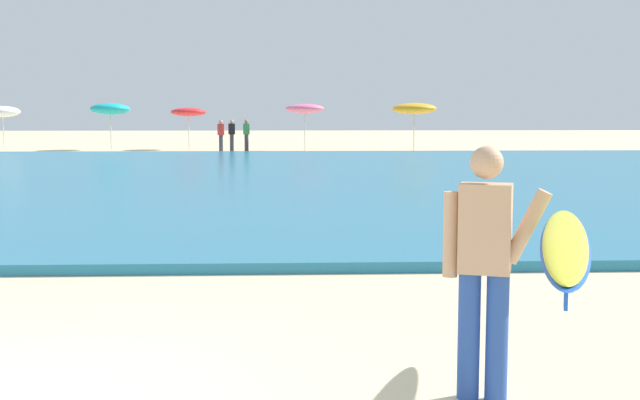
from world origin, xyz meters
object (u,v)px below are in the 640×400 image
(surfer_with_board, at_px, (525,251))
(beachgoer_near_row_left, at_px, (232,134))
(beachgoer_near_row_mid, at_px, (221,135))
(beach_umbrella_2, at_px, (189,112))
(beach_umbrella_4, at_px, (414,109))
(beachgoer_near_row_right, at_px, (246,134))
(beach_umbrella_1, at_px, (110,109))
(beach_umbrella_0, at_px, (3,112))
(beach_umbrella_3, at_px, (305,109))

(surfer_with_board, distance_m, beachgoer_near_row_left, 35.28)
(beachgoer_near_row_left, xyz_separation_m, beachgoer_near_row_mid, (-0.46, -0.98, 0.00))
(beach_umbrella_2, relative_size, beach_umbrella_4, 0.91)
(beachgoer_near_row_right, bearing_deg, beach_umbrella_1, 164.49)
(beach_umbrella_1, bearing_deg, beach_umbrella_2, 1.46)
(beach_umbrella_0, bearing_deg, beach_umbrella_1, 1.48)
(beach_umbrella_0, bearing_deg, beachgoer_near_row_right, -8.31)
(beach_umbrella_3, xyz_separation_m, beachgoer_near_row_right, (-2.93, -0.46, -1.28))
(beachgoer_near_row_left, distance_m, beachgoer_near_row_right, 0.73)
(beachgoer_near_row_left, bearing_deg, beachgoer_near_row_right, 1.72)
(beach_umbrella_1, xyz_separation_m, beach_umbrella_4, (15.46, -2.49, 0.01))
(beach_umbrella_0, relative_size, beach_umbrella_1, 0.92)
(beach_umbrella_1, bearing_deg, beachgoer_near_row_mid, -26.67)
(beach_umbrella_2, bearing_deg, beach_umbrella_1, -178.54)
(beachgoer_near_row_left, distance_m, beachgoer_near_row_mid, 1.09)
(beach_umbrella_2, height_order, beach_umbrella_3, beach_umbrella_3)
(beach_umbrella_0, distance_m, beach_umbrella_3, 15.57)
(beach_umbrella_0, height_order, beachgoer_near_row_left, beach_umbrella_0)
(surfer_with_board, bearing_deg, beach_umbrella_0, 113.67)
(beach_umbrella_1, bearing_deg, beach_umbrella_0, -178.52)
(beach_umbrella_0, bearing_deg, beach_umbrella_3, -5.07)
(beach_umbrella_2, xyz_separation_m, beachgoer_near_row_left, (2.38, -2.10, -1.10))
(beach_umbrella_3, bearing_deg, beach_umbrella_0, 174.93)
(beach_umbrella_0, bearing_deg, beachgoer_near_row_left, -8.92)
(beach_umbrella_1, height_order, beachgoer_near_row_right, beach_umbrella_1)
(beach_umbrella_0, xyz_separation_m, beach_umbrella_1, (5.45, 0.14, 0.14))
(beachgoer_near_row_mid, height_order, beachgoer_near_row_right, same)
(beach_umbrella_0, bearing_deg, beach_umbrella_2, 1.47)
(beach_umbrella_1, relative_size, beachgoer_near_row_left, 1.55)
(beach_umbrella_1, distance_m, beachgoer_near_row_left, 6.82)
(surfer_with_board, relative_size, beachgoer_near_row_left, 1.83)
(beach_umbrella_4, xyz_separation_m, beachgoer_near_row_mid, (-9.52, -0.50, -1.27))
(beach_umbrella_0, xyz_separation_m, beachgoer_near_row_mid, (11.39, -2.84, -1.12))
(beachgoer_near_row_mid, bearing_deg, beach_umbrella_1, 153.33)
(beach_umbrella_4, relative_size, beachgoer_near_row_mid, 1.53)
(beach_umbrella_1, relative_size, beachgoer_near_row_right, 1.55)
(beach_umbrella_2, bearing_deg, beachgoer_near_row_left, -41.46)
(beachgoer_near_row_left, bearing_deg, beach_umbrella_4, -3.08)
(beach_umbrella_1, relative_size, beach_umbrella_2, 1.11)
(beachgoer_near_row_left, bearing_deg, beach_umbrella_1, 162.65)
(surfer_with_board, bearing_deg, beach_umbrella_1, 106.14)
(beach_umbrella_3, distance_m, beachgoer_near_row_left, 3.90)
(beach_umbrella_3, relative_size, beachgoer_near_row_right, 1.51)
(surfer_with_board, distance_m, beach_umbrella_4, 34.87)
(beach_umbrella_0, height_order, beach_umbrella_3, beach_umbrella_3)
(beach_umbrella_2, bearing_deg, surfer_with_board, -79.78)
(beach_umbrella_1, bearing_deg, beach_umbrella_3, -8.58)
(beachgoer_near_row_left, relative_size, beachgoer_near_row_mid, 1.00)
(surfer_with_board, height_order, beach_umbrella_1, beach_umbrella_1)
(beachgoer_near_row_left, bearing_deg, beach_umbrella_3, 7.52)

